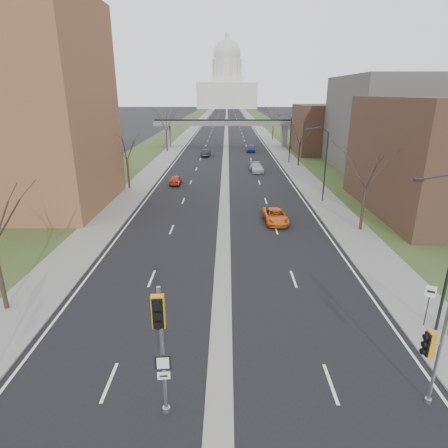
{
  "coord_description": "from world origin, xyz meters",
  "views": [
    {
      "loc": [
        0.31,
        -11.53,
        12.4
      ],
      "look_at": [
        0.11,
        11.59,
        4.26
      ],
      "focal_mm": 30.0,
      "sensor_mm": 36.0,
      "label": 1
    }
  ],
  "objects_px": {
    "car_left_near": "(176,180)",
    "car_left_far": "(206,153)",
    "signal_pole_median": "(160,333)",
    "car_right_far": "(251,148)",
    "signal_pole_right": "(441,340)",
    "car_right_mid": "(257,168)",
    "speed_limit_sign": "(429,298)",
    "car_right_near": "(275,216)"
  },
  "relations": [
    {
      "from": "signal_pole_right",
      "to": "car_right_far",
      "type": "xyz_separation_m",
      "value": [
        -3.15,
        71.32,
        -2.52
      ]
    },
    {
      "from": "signal_pole_median",
      "to": "car_right_far",
      "type": "bearing_deg",
      "value": 78.44
    },
    {
      "from": "car_left_far",
      "to": "car_right_far",
      "type": "height_order",
      "value": "car_right_far"
    },
    {
      "from": "signal_pole_median",
      "to": "signal_pole_right",
      "type": "xyz_separation_m",
      "value": [
        10.81,
        0.7,
        -0.74
      ]
    },
    {
      "from": "signal_pole_median",
      "to": "car_right_mid",
      "type": "height_order",
      "value": "signal_pole_median"
    },
    {
      "from": "speed_limit_sign",
      "to": "car_right_mid",
      "type": "xyz_separation_m",
      "value": [
        -6.16,
        43.46,
        -1.13
      ]
    },
    {
      "from": "car_right_mid",
      "to": "car_right_far",
      "type": "height_order",
      "value": "car_right_far"
    },
    {
      "from": "signal_pole_median",
      "to": "car_left_far",
      "type": "bearing_deg",
      "value": 86.17
    },
    {
      "from": "signal_pole_median",
      "to": "car_right_mid",
      "type": "xyz_separation_m",
      "value": [
        7.31,
        49.79,
        -3.34
      ]
    },
    {
      "from": "signal_pole_right",
      "to": "car_right_mid",
      "type": "height_order",
      "value": "signal_pole_right"
    },
    {
      "from": "car_right_far",
      "to": "car_right_mid",
      "type": "bearing_deg",
      "value": -89.38
    },
    {
      "from": "car_right_mid",
      "to": "car_left_far",
      "type": "bearing_deg",
      "value": 115.97
    },
    {
      "from": "signal_pole_median",
      "to": "car_left_near",
      "type": "relative_size",
      "value": 1.48
    },
    {
      "from": "signal_pole_median",
      "to": "car_right_near",
      "type": "distance_m",
      "value": 25.51
    },
    {
      "from": "car_right_far",
      "to": "signal_pole_median",
      "type": "bearing_deg",
      "value": -94.54
    },
    {
      "from": "car_left_near",
      "to": "car_left_far",
      "type": "distance_m",
      "value": 25.07
    },
    {
      "from": "signal_pole_right",
      "to": "speed_limit_sign",
      "type": "height_order",
      "value": "signal_pole_right"
    },
    {
      "from": "speed_limit_sign",
      "to": "car_left_near",
      "type": "relative_size",
      "value": 0.63
    },
    {
      "from": "signal_pole_median",
      "to": "car_right_near",
      "type": "height_order",
      "value": "signal_pole_median"
    },
    {
      "from": "car_left_near",
      "to": "car_right_mid",
      "type": "bearing_deg",
      "value": -145.29
    },
    {
      "from": "car_left_near",
      "to": "car_left_far",
      "type": "bearing_deg",
      "value": -98.79
    },
    {
      "from": "signal_pole_right",
      "to": "car_right_far",
      "type": "distance_m",
      "value": 71.43
    },
    {
      "from": "signal_pole_right",
      "to": "car_left_far",
      "type": "distance_m",
      "value": 66.18
    },
    {
      "from": "car_left_far",
      "to": "car_right_far",
      "type": "xyz_separation_m",
      "value": [
        9.57,
        6.42,
        0.06
      ]
    },
    {
      "from": "car_right_mid",
      "to": "signal_pole_median",
      "type": "bearing_deg",
      "value": -102.61
    },
    {
      "from": "speed_limit_sign",
      "to": "car_right_mid",
      "type": "bearing_deg",
      "value": 121.74
    },
    {
      "from": "signal_pole_right",
      "to": "speed_limit_sign",
      "type": "relative_size",
      "value": 2.03
    },
    {
      "from": "car_left_far",
      "to": "car_right_near",
      "type": "distance_m",
      "value": 42.41
    },
    {
      "from": "signal_pole_median",
      "to": "car_right_mid",
      "type": "relative_size",
      "value": 1.21
    },
    {
      "from": "car_left_near",
      "to": "car_right_mid",
      "type": "height_order",
      "value": "car_right_mid"
    },
    {
      "from": "speed_limit_sign",
      "to": "signal_pole_right",
      "type": "bearing_deg",
      "value": -91.57
    },
    {
      "from": "car_left_far",
      "to": "signal_pole_right",
      "type": "bearing_deg",
      "value": 106.54
    },
    {
      "from": "car_left_far",
      "to": "car_right_near",
      "type": "height_order",
      "value": "car_left_far"
    },
    {
      "from": "speed_limit_sign",
      "to": "car_right_near",
      "type": "xyz_separation_m",
      "value": [
        -6.14,
        17.88,
        -1.15
      ]
    },
    {
      "from": "signal_pole_median",
      "to": "car_left_near",
      "type": "bearing_deg",
      "value": 91.4
    },
    {
      "from": "car_right_near",
      "to": "signal_pole_median",
      "type": "bearing_deg",
      "value": -109.41
    },
    {
      "from": "signal_pole_median",
      "to": "car_left_far",
      "type": "relative_size",
      "value": 1.33
    },
    {
      "from": "car_right_far",
      "to": "car_left_near",
      "type": "bearing_deg",
      "value": -110.37
    },
    {
      "from": "car_left_far",
      "to": "car_right_near",
      "type": "xyz_separation_m",
      "value": [
        9.23,
        -41.39,
        -0.04
      ]
    },
    {
      "from": "speed_limit_sign",
      "to": "car_left_far",
      "type": "height_order",
      "value": "speed_limit_sign"
    },
    {
      "from": "signal_pole_right",
      "to": "car_left_far",
      "type": "height_order",
      "value": "signal_pole_right"
    },
    {
      "from": "car_right_near",
      "to": "car_left_far",
      "type": "bearing_deg",
      "value": 99.98
    }
  ]
}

